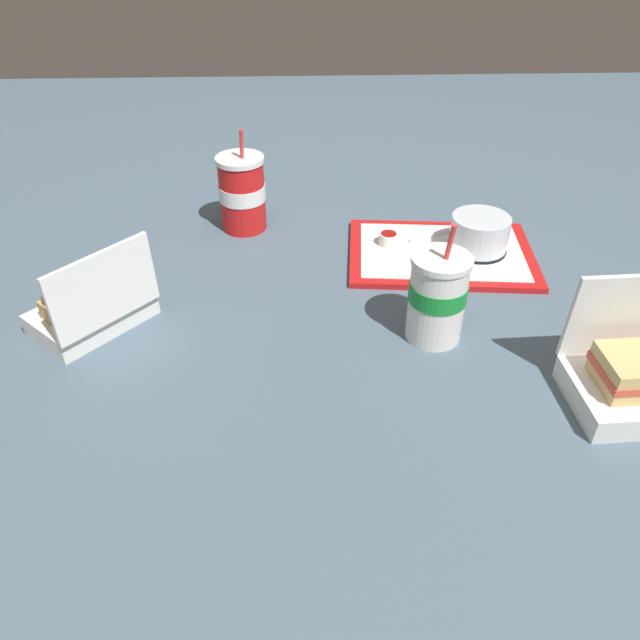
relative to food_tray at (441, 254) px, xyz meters
The scene contains 9 objects.
ground_plane 0.35m from the food_tray, 134.46° to the right, with size 3.20×3.20×0.00m, color #4C6070.
food_tray is the anchor object (origin of this frame).
cake_container 0.08m from the food_tray, ahead, with size 0.12×0.12×0.07m.
ketchup_cup 0.11m from the food_tray, 163.44° to the left, with size 0.04×0.04×0.02m.
napkin_stack 0.05m from the food_tray, 95.39° to the right, with size 0.10×0.10×0.00m, color white.
plastic_fork 0.06m from the food_tray, 99.33° to the left, with size 0.11×0.01×0.01m, color white.
clamshell_hotdog_center 0.68m from the food_tray, 161.76° to the right, with size 0.22×0.23×0.16m.
soda_cup_right 0.44m from the food_tray, 160.92° to the left, with size 0.10×0.10×0.22m.
soda_cup_back 0.28m from the food_tray, 104.07° to the right, with size 0.10×0.10×0.21m.
Camera 1 is at (-0.04, -0.84, 0.65)m, focal length 35.00 mm.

